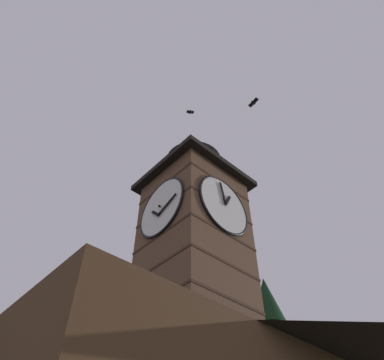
% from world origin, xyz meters
% --- Properties ---
extents(clock_tower, '(4.05, 4.05, 9.87)m').
position_xyz_m(clock_tower, '(0.92, -0.35, 11.03)').
color(clock_tower, brown).
rests_on(clock_tower, building_main).
extents(flying_bird_high, '(0.50, 0.44, 0.16)m').
position_xyz_m(flying_bird_high, '(-0.27, -1.94, 22.08)').
color(flying_bird_high, black).
extents(flying_bird_low, '(0.31, 0.66, 0.16)m').
position_xyz_m(flying_bird_low, '(-0.83, 2.47, 18.82)').
color(flying_bird_low, black).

